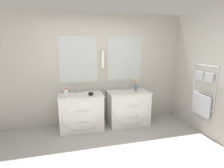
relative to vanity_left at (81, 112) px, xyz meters
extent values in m
plane|color=#9E9993|center=(0.34, -1.39, -0.41)|extent=(16.00, 16.00, 0.00)
cube|color=#B2ADA3|center=(0.34, 0.36, 0.89)|extent=(5.94, 0.06, 2.60)
cube|color=#BCB7A8|center=(0.00, 0.33, 1.13)|extent=(0.89, 0.02, 1.09)
cube|color=#B2BCBA|center=(0.00, 0.32, 1.13)|extent=(0.82, 0.01, 1.02)
cube|color=#BCB7A8|center=(1.11, 0.33, 1.13)|extent=(0.89, 0.02, 1.09)
cube|color=#B2BCBA|center=(1.11, 0.32, 1.13)|extent=(0.82, 0.01, 1.02)
cylinder|color=white|center=(0.56, 0.28, 1.13)|extent=(0.07, 0.07, 0.39)
cube|color=silver|center=(0.56, 0.32, 1.13)|extent=(0.05, 0.02, 0.08)
cube|color=#B2ADA3|center=(2.53, -0.61, 0.89)|extent=(0.06, 3.58, 2.60)
cylinder|color=silver|center=(2.47, -1.07, 0.61)|extent=(0.02, 0.02, 0.93)
cylinder|color=silver|center=(2.47, -0.48, 0.61)|extent=(0.02, 0.02, 0.93)
cylinder|color=silver|center=(2.47, -0.77, 1.05)|extent=(0.02, 0.59, 0.02)
cylinder|color=silver|center=(2.47, -0.77, 0.76)|extent=(0.02, 0.59, 0.02)
cylinder|color=silver|center=(2.47, -0.77, 0.47)|extent=(0.02, 0.59, 0.02)
cylinder|color=silver|center=(2.47, -0.77, 0.18)|extent=(0.02, 0.59, 0.02)
cube|color=#B7BCC1|center=(2.45, -0.77, 0.21)|extent=(0.04, 0.50, 0.45)
cube|color=#B7BCC1|center=(2.45, -0.90, 0.83)|extent=(0.04, 0.20, 0.18)
cube|color=#B7BCC1|center=(2.45, -0.64, 0.83)|extent=(0.04, 0.20, 0.18)
cube|color=white|center=(0.00, 0.04, -0.02)|extent=(0.94, 0.54, 0.77)
ellipsoid|color=white|center=(0.00, -0.23, -0.02)|extent=(0.87, 0.12, 0.65)
cube|color=silver|center=(0.00, 0.04, 0.38)|extent=(0.97, 0.56, 0.03)
ellipsoid|color=white|center=(0.00, 0.01, 0.35)|extent=(0.44, 0.38, 0.08)
cylinder|color=silver|center=(0.00, -0.30, 0.13)|extent=(0.26, 0.01, 0.01)
cylinder|color=silver|center=(0.00, -0.30, -0.12)|extent=(0.26, 0.01, 0.01)
cube|color=white|center=(1.11, 0.04, -0.02)|extent=(0.94, 0.54, 0.77)
ellipsoid|color=white|center=(1.11, -0.23, -0.02)|extent=(0.87, 0.12, 0.65)
cube|color=silver|center=(1.11, 0.04, 0.38)|extent=(0.97, 0.56, 0.03)
ellipsoid|color=white|center=(1.11, 0.01, 0.35)|extent=(0.44, 0.38, 0.08)
cylinder|color=silver|center=(1.11, -0.30, 0.13)|extent=(0.26, 0.01, 0.01)
cylinder|color=silver|center=(1.11, -0.30, -0.12)|extent=(0.26, 0.01, 0.01)
cylinder|color=silver|center=(0.00, 0.19, 0.48)|extent=(0.02, 0.02, 0.17)
cylinder|color=silver|center=(0.00, 0.14, 0.55)|extent=(0.02, 0.09, 0.02)
cylinder|color=silver|center=(-0.07, 0.19, 0.41)|extent=(0.03, 0.03, 0.04)
cylinder|color=silver|center=(0.07, 0.19, 0.41)|extent=(0.03, 0.03, 0.04)
cylinder|color=silver|center=(1.11, 0.19, 0.48)|extent=(0.02, 0.02, 0.17)
cylinder|color=silver|center=(1.11, 0.14, 0.55)|extent=(0.02, 0.09, 0.02)
cylinder|color=silver|center=(1.04, 0.19, 0.41)|extent=(0.03, 0.03, 0.04)
cylinder|color=silver|center=(1.18, 0.19, 0.41)|extent=(0.03, 0.03, 0.04)
cylinder|color=silver|center=(-0.31, -0.06, 0.47)|extent=(0.07, 0.07, 0.16)
cylinder|color=red|center=(-0.31, -0.06, 0.56)|extent=(0.05, 0.05, 0.02)
ellipsoid|color=black|center=(0.21, -0.07, 0.43)|extent=(0.12, 0.12, 0.07)
cylinder|color=teal|center=(1.31, 0.09, 0.46)|extent=(0.06, 0.06, 0.14)
cylinder|color=#477238|center=(1.31, 0.09, 0.59)|extent=(0.01, 0.01, 0.12)
sphere|color=#E5BF47|center=(1.31, 0.09, 0.65)|extent=(0.06, 0.06, 0.06)
cube|color=white|center=(0.84, -0.13, 0.40)|extent=(0.09, 0.06, 0.02)
ellipsoid|color=#F2E5CC|center=(0.84, -0.13, 0.42)|extent=(0.05, 0.04, 0.02)
camera|label=1|loc=(-0.25, -3.72, 1.41)|focal=28.00mm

